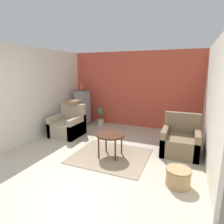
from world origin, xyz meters
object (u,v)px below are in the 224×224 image
(birdcage, at_px, (83,108))
(wicker_basket, at_px, (178,177))
(coffee_table, at_px, (110,136))
(parrot, at_px, (82,87))
(armchair_left, at_px, (68,126))
(potted_plant, at_px, (100,115))
(armchair_right, at_px, (180,141))

(birdcage, height_order, wicker_basket, birdcage)
(coffee_table, height_order, parrot, parrot)
(coffee_table, xyz_separation_m, wicker_basket, (1.48, -0.58, -0.31))
(armchair_left, xyz_separation_m, birdcage, (-0.22, 1.21, 0.30))
(armchair_left, xyz_separation_m, potted_plant, (0.41, 1.33, 0.05))
(armchair_left, relative_size, parrot, 3.38)
(potted_plant, height_order, wicker_basket, potted_plant)
(armchair_right, relative_size, potted_plant, 1.48)
(armchair_left, distance_m, wicker_basket, 3.48)
(armchair_right, bearing_deg, parrot, 159.81)
(birdcage, distance_m, wicker_basket, 4.31)
(armchair_left, height_order, birdcage, birdcage)
(coffee_table, bearing_deg, armchair_right, 28.58)
(potted_plant, bearing_deg, parrot, -168.94)
(armchair_left, bearing_deg, wicker_basket, -23.54)
(armchair_right, height_order, parrot, parrot)
(armchair_left, bearing_deg, parrot, 100.36)
(armchair_left, bearing_deg, potted_plant, 72.76)
(parrot, height_order, wicker_basket, parrot)
(armchair_left, distance_m, parrot, 1.61)
(birdcage, bearing_deg, potted_plant, 11.26)
(armchair_left, bearing_deg, armchair_right, -0.51)
(parrot, relative_size, potted_plant, 0.44)
(coffee_table, distance_m, potted_plant, 2.51)
(armchair_left, height_order, parrot, parrot)
(coffee_table, xyz_separation_m, birdcage, (-1.93, 2.01, 0.11))
(coffee_table, distance_m, parrot, 2.92)
(coffee_table, distance_m, birdcage, 2.79)
(armchair_right, xyz_separation_m, potted_plant, (-2.73, 1.36, 0.05))
(coffee_table, height_order, armchair_right, armchair_right)
(birdcage, height_order, parrot, parrot)
(parrot, bearing_deg, birdcage, -90.00)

